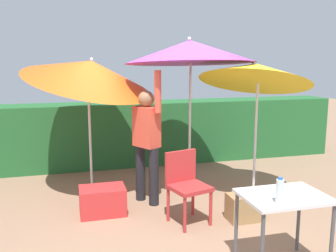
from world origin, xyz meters
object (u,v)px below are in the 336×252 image
object	(u,v)px
chair_plastic	(186,182)
folding_table	(284,204)
umbrella_rainbow	(255,73)
bottle_water	(280,191)
person_vendor	(147,138)
umbrella_orange	(90,72)
cooler_box	(103,201)
crate_cardboard	(244,207)
umbrella_yellow	(190,52)

from	to	relation	value
chair_plastic	folding_table	bearing A→B (deg)	-65.87
umbrella_rainbow	bottle_water	xyz separation A→B (m)	(-0.79, -2.01, -0.96)
person_vendor	umbrella_orange	bearing A→B (deg)	139.49
person_vendor	folding_table	size ratio (longest dim) A/B	2.35
chair_plastic	folding_table	distance (m)	1.40
folding_table	bottle_water	world-z (taller)	bottle_water
umbrella_rainbow	cooler_box	size ratio (longest dim) A/B	3.83
umbrella_rainbow	crate_cardboard	xyz separation A→B (m)	(-0.48, -0.73, -1.66)
umbrella_orange	chair_plastic	distance (m)	2.17
crate_cardboard	cooler_box	bearing A→B (deg)	158.68
umbrella_rainbow	umbrella_orange	xyz separation A→B (m)	(-2.24, 0.80, 0.01)
umbrella_rainbow	crate_cardboard	bearing A→B (deg)	-123.27
umbrella_rainbow	cooler_box	distance (m)	2.74
umbrella_rainbow	chair_plastic	bearing A→B (deg)	-154.66
umbrella_rainbow	person_vendor	size ratio (longest dim) A/B	1.21
umbrella_rainbow	umbrella_yellow	bearing A→B (deg)	148.76
umbrella_yellow	umbrella_orange	bearing A→B (deg)	168.03
crate_cardboard	folding_table	world-z (taller)	folding_table
umbrella_orange	umbrella_yellow	size ratio (longest dim) A/B	1.00
crate_cardboard	person_vendor	bearing A→B (deg)	138.82
person_vendor	bottle_water	size ratio (longest dim) A/B	7.83
umbrella_rainbow	chair_plastic	xyz separation A→B (m)	(-1.20, -0.57, -1.31)
person_vendor	folding_table	bearing A→B (deg)	-65.91
umbrella_orange	umbrella_yellow	distance (m)	1.49
bottle_water	cooler_box	bearing A→B (deg)	125.86
chair_plastic	folding_table	size ratio (longest dim) A/B	1.11
umbrella_orange	umbrella_rainbow	bearing A→B (deg)	-19.54
person_vendor	folding_table	distance (m)	2.24
folding_table	bottle_water	bearing A→B (deg)	-132.84
umbrella_orange	bottle_water	world-z (taller)	umbrella_orange
umbrella_rainbow	umbrella_orange	world-z (taller)	umbrella_orange
umbrella_rainbow	bottle_water	distance (m)	2.36
umbrella_yellow	chair_plastic	distance (m)	1.97
umbrella_orange	cooler_box	distance (m)	1.87
chair_plastic	crate_cardboard	bearing A→B (deg)	-12.95
cooler_box	crate_cardboard	distance (m)	1.84
folding_table	bottle_water	xyz separation A→B (m)	(-0.16, -0.17, 0.21)
umbrella_yellow	bottle_water	xyz separation A→B (m)	(0.02, -2.50, -1.26)
cooler_box	person_vendor	bearing A→B (deg)	21.21
umbrella_yellow	crate_cardboard	distance (m)	2.33
umbrella_yellow	folding_table	size ratio (longest dim) A/B	2.94
umbrella_rainbow	person_vendor	bearing A→B (deg)	172.92
person_vendor	chair_plastic	world-z (taller)	person_vendor
umbrella_rainbow	umbrella_orange	distance (m)	2.38
chair_plastic	bottle_water	world-z (taller)	bottle_water
folding_table	cooler_box	bearing A→B (deg)	131.41
person_vendor	crate_cardboard	xyz separation A→B (m)	(1.05, -0.92, -0.76)
umbrella_rainbow	chair_plastic	size ratio (longest dim) A/B	2.55
umbrella_yellow	chair_plastic	xyz separation A→B (m)	(-0.39, -1.06, -1.62)
chair_plastic	cooler_box	distance (m)	1.16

